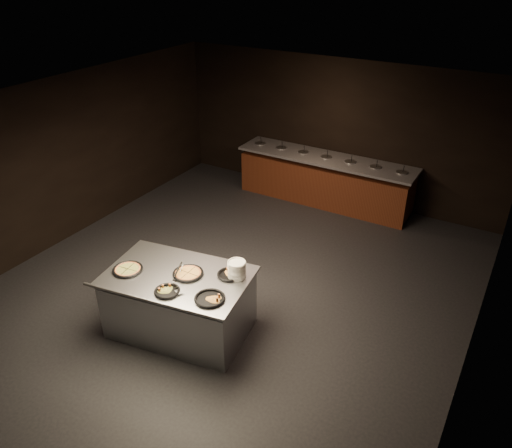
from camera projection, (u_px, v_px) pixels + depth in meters
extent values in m
cube|color=black|center=(232.00, 288.00, 7.94)|extent=(7.00, 8.00, 0.01)
cube|color=black|center=(226.00, 109.00, 6.51)|extent=(7.00, 8.00, 0.01)
cube|color=black|center=(336.00, 130.00, 10.24)|extent=(7.00, 0.01, 2.90)
cube|color=black|center=(63.00, 161.00, 8.78)|extent=(0.01, 8.00, 2.90)
cube|color=black|center=(487.00, 279.00, 5.67)|extent=(0.01, 8.00, 2.90)
cube|color=#5B2915|center=(324.00, 183.00, 10.41)|extent=(3.60, 0.75, 0.85)
cube|color=slate|center=(326.00, 159.00, 10.14)|extent=(3.70, 0.83, 0.05)
cube|color=#361D0C|center=(323.00, 200.00, 10.60)|extent=(3.60, 0.69, 0.08)
cylinder|color=silver|center=(260.00, 145.00, 10.83)|extent=(0.22, 0.22, 0.08)
cylinder|color=#3B6729|center=(260.00, 144.00, 10.82)|extent=(0.19, 0.19, 0.02)
cylinder|color=black|center=(261.00, 140.00, 10.75)|extent=(0.04, 0.10, 0.19)
cylinder|color=silver|center=(281.00, 149.00, 10.60)|extent=(0.22, 0.22, 0.08)
cylinder|color=#3B6729|center=(281.00, 148.00, 10.59)|extent=(0.19, 0.19, 0.02)
cylinder|color=black|center=(282.00, 145.00, 10.52)|extent=(0.04, 0.10, 0.19)
cylinder|color=silver|center=(303.00, 154.00, 10.37)|extent=(0.22, 0.22, 0.08)
cylinder|color=#3B6729|center=(303.00, 152.00, 10.36)|extent=(0.19, 0.19, 0.02)
cylinder|color=black|center=(304.00, 149.00, 10.29)|extent=(0.04, 0.10, 0.19)
cylinder|color=silver|center=(326.00, 158.00, 10.14)|extent=(0.22, 0.22, 0.08)
cylinder|color=#3B6729|center=(326.00, 157.00, 10.13)|extent=(0.19, 0.19, 0.02)
cylinder|color=black|center=(327.00, 154.00, 10.06)|extent=(0.04, 0.10, 0.19)
cylinder|color=silver|center=(350.00, 163.00, 9.91)|extent=(0.22, 0.22, 0.08)
cylinder|color=#3B6729|center=(350.00, 162.00, 9.90)|extent=(0.19, 0.19, 0.02)
cylinder|color=black|center=(352.00, 159.00, 9.83)|extent=(0.04, 0.10, 0.19)
cylinder|color=silver|center=(375.00, 168.00, 9.69)|extent=(0.22, 0.22, 0.08)
cylinder|color=#3B6729|center=(375.00, 167.00, 9.67)|extent=(0.19, 0.19, 0.02)
cylinder|color=black|center=(377.00, 164.00, 9.60)|extent=(0.04, 0.10, 0.19)
cylinder|color=silver|center=(401.00, 174.00, 9.46)|extent=(0.22, 0.22, 0.08)
cylinder|color=#3B6729|center=(402.00, 173.00, 9.44)|extent=(0.19, 0.19, 0.02)
cylinder|color=black|center=(404.00, 169.00, 9.37)|extent=(0.04, 0.10, 0.19)
cube|color=silver|center=(180.00, 305.00, 6.90)|extent=(2.00, 1.41, 0.83)
cube|color=silver|center=(177.00, 276.00, 6.67)|extent=(2.09, 1.50, 0.04)
cylinder|color=silver|center=(147.00, 301.00, 6.21)|extent=(1.91, 0.35, 0.04)
cylinder|color=white|center=(237.00, 270.00, 6.56)|extent=(0.24, 0.24, 0.24)
cylinder|color=black|center=(128.00, 270.00, 6.74)|extent=(0.38, 0.38, 0.01)
torus|color=black|center=(128.00, 269.00, 6.74)|extent=(0.41, 0.41, 0.04)
torus|color=#954D26|center=(128.00, 269.00, 6.74)|extent=(0.35, 0.35, 0.03)
cylinder|color=tan|center=(128.00, 269.00, 6.74)|extent=(0.30, 0.30, 0.02)
cube|color=black|center=(128.00, 269.00, 6.73)|extent=(0.04, 0.30, 0.00)
cube|color=black|center=(128.00, 269.00, 6.73)|extent=(0.30, 0.04, 0.00)
cylinder|color=black|center=(188.00, 274.00, 6.67)|extent=(0.39, 0.39, 0.01)
torus|color=black|center=(188.00, 273.00, 6.66)|extent=(0.42, 0.42, 0.04)
torus|color=#954D26|center=(188.00, 273.00, 6.66)|extent=(0.35, 0.35, 0.03)
cylinder|color=#C78948|center=(188.00, 273.00, 6.66)|extent=(0.31, 0.31, 0.02)
cube|color=black|center=(188.00, 273.00, 6.65)|extent=(0.01, 0.31, 0.00)
cube|color=black|center=(188.00, 273.00, 6.65)|extent=(0.31, 0.01, 0.00)
cylinder|color=black|center=(230.00, 275.00, 6.64)|extent=(0.31, 0.31, 0.01)
torus|color=black|center=(230.00, 274.00, 6.64)|extent=(0.34, 0.34, 0.04)
cylinder|color=black|center=(167.00, 292.00, 6.32)|extent=(0.31, 0.31, 0.01)
torus|color=black|center=(167.00, 291.00, 6.32)|extent=(0.33, 0.33, 0.04)
cylinder|color=black|center=(210.00, 299.00, 6.19)|extent=(0.37, 0.37, 0.01)
torus|color=black|center=(210.00, 298.00, 6.19)|extent=(0.39, 0.39, 0.04)
cube|color=silver|center=(184.00, 268.00, 6.77)|extent=(0.12, 0.13, 0.00)
cylinder|color=black|center=(178.00, 269.00, 6.59)|extent=(0.05, 0.21, 0.13)
cylinder|color=silver|center=(181.00, 269.00, 6.69)|extent=(0.03, 0.11, 0.08)
cube|color=silver|center=(179.00, 292.00, 6.30)|extent=(0.13, 0.13, 0.00)
cylinder|color=black|center=(174.00, 281.00, 6.38)|extent=(0.16, 0.13, 0.13)
cylinder|color=silver|center=(177.00, 287.00, 6.35)|extent=(0.09, 0.06, 0.08)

